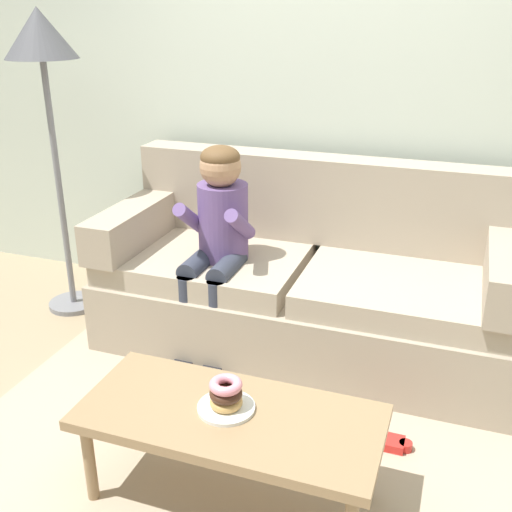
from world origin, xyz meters
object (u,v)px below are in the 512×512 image
at_px(person_child, 217,232).
at_px(floor_lamp, 43,60).
at_px(couch, 307,284).
at_px(coffee_table, 230,422).
at_px(toy_controller, 385,443).
at_px(donut, 226,402).

bearing_deg(person_child, floor_lamp, 172.22).
relative_size(couch, person_child, 1.95).
relative_size(couch, coffee_table, 1.96).
relative_size(coffee_table, toy_controller, 4.85).
bearing_deg(toy_controller, donut, -112.33).
bearing_deg(person_child, couch, 26.44).
bearing_deg(donut, coffee_table, -39.16).
height_order(person_child, floor_lamp, floor_lamp).
height_order(couch, floor_lamp, floor_lamp).
xyz_separation_m(coffee_table, donut, (-0.02, 0.02, 0.07)).
xyz_separation_m(coffee_table, toy_controller, (0.51, 0.48, -0.32)).
distance_m(coffee_table, floor_lamp, 2.21).
bearing_deg(toy_controller, coffee_table, -110.36).
bearing_deg(toy_controller, person_child, 177.90).
distance_m(coffee_table, donut, 0.08).
relative_size(couch, donut, 17.91).
xyz_separation_m(toy_controller, floor_lamp, (-2.03, 0.68, 1.44)).
relative_size(person_child, floor_lamp, 0.64).
bearing_deg(toy_controller, couch, 153.21).
bearing_deg(floor_lamp, coffee_table, -37.37).
height_order(coffee_table, toy_controller, coffee_table).
distance_m(couch, floor_lamp, 1.85).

